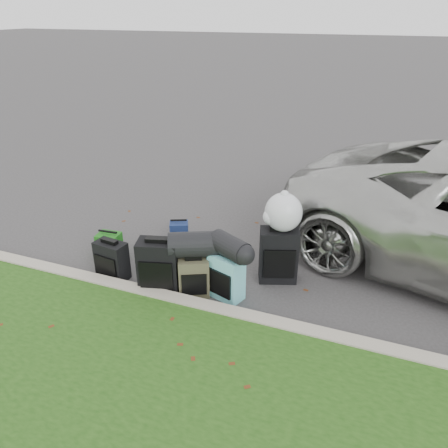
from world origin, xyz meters
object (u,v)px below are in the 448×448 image
(suitcase_teal, at_px, (226,277))
(suitcase_large_black_right, at_px, (278,255))
(suitcase_olive, at_px, (194,277))
(suitcase_large_black_left, at_px, (159,267))
(tote_green, at_px, (110,245))
(suitcase_small_black, at_px, (112,260))
(tote_navy, at_px, (179,231))

(suitcase_teal, distance_m, suitcase_large_black_right, 0.76)
(suitcase_teal, bearing_deg, suitcase_olive, -147.63)
(suitcase_large_black_left, bearing_deg, suitcase_large_black_right, 15.72)
(tote_green, bearing_deg, suitcase_small_black, -57.20)
(suitcase_large_black_right, bearing_deg, tote_green, 167.25)
(suitcase_olive, xyz_separation_m, suitcase_large_black_right, (0.84, 0.69, 0.10))
(suitcase_olive, bearing_deg, suitcase_large_black_right, 13.52)
(suitcase_teal, bearing_deg, tote_navy, 155.42)
(suitcase_small_black, height_order, tote_navy, suitcase_small_black)
(suitcase_large_black_right, bearing_deg, suitcase_olive, -160.39)
(suitcase_large_black_left, relative_size, suitcase_olive, 1.40)
(suitcase_large_black_left, xyz_separation_m, tote_green, (-1.06, 0.49, -0.17))
(suitcase_large_black_left, bearing_deg, suitcase_olive, -4.46)
(tote_green, height_order, tote_navy, tote_green)
(suitcase_small_black, height_order, suitcase_olive, suitcase_small_black)
(suitcase_large_black_left, height_order, tote_navy, suitcase_large_black_left)
(suitcase_large_black_left, height_order, suitcase_olive, suitcase_large_black_left)
(tote_green, bearing_deg, suitcase_teal, -15.32)
(suitcase_large_black_left, distance_m, tote_green, 1.18)
(suitcase_small_black, xyz_separation_m, suitcase_teal, (1.50, 0.13, 0.03))
(suitcase_teal, bearing_deg, suitcase_large_black_right, 70.38)
(suitcase_large_black_left, distance_m, tote_navy, 1.34)
(suitcase_large_black_left, distance_m, suitcase_teal, 0.82)
(suitcase_teal, relative_size, suitcase_large_black_right, 0.81)
(suitcase_large_black_left, bearing_deg, tote_green, 139.28)
(suitcase_olive, distance_m, suitcase_teal, 0.39)
(tote_green, relative_size, tote_navy, 1.20)
(suitcase_small_black, distance_m, tote_green, 0.57)
(suitcase_teal, bearing_deg, tote_green, -171.21)
(tote_navy, bearing_deg, suitcase_large_black_left, -98.25)
(suitcase_olive, relative_size, suitcase_teal, 0.87)
(suitcase_large_black_right, relative_size, tote_navy, 2.45)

